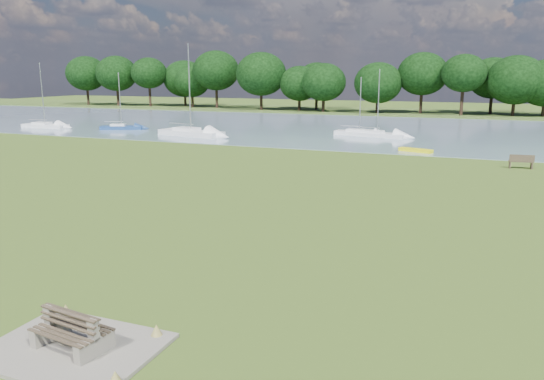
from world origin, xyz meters
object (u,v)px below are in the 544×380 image
at_px(riverbank_bench, 521,162).
at_px(sailboat_5, 45,124).
at_px(bench_pair, 72,332).
at_px(sailboat_4, 376,133).
at_px(sailboat_1, 121,126).
at_px(sailboat_0, 190,131).
at_px(sailboat_2, 359,132).
at_px(kayak, 416,150).

height_order(riverbank_bench, sailboat_5, sailboat_5).
bearing_deg(bench_pair, sailboat_4, 99.53).
xyz_separation_m(riverbank_bench, sailboat_1, (-43.90, 11.44, -0.07)).
bearing_deg(sailboat_0, sailboat_2, 34.83).
height_order(sailboat_0, sailboat_1, sailboat_0).
xyz_separation_m(sailboat_2, sailboat_5, (-38.74, -6.33, 0.00)).
relative_size(sailboat_0, sailboat_1, 1.45).
relative_size(riverbank_bench, sailboat_0, 0.18).
relative_size(sailboat_1, sailboat_5, 0.85).
bearing_deg(riverbank_bench, sailboat_4, 124.59).
height_order(sailboat_0, sailboat_4, sailboat_0).
bearing_deg(sailboat_4, bench_pair, -75.72).
xyz_separation_m(riverbank_bench, kayak, (-8.09, 5.45, -0.32)).
bearing_deg(riverbank_bench, sailboat_2, 127.82).
relative_size(sailboat_1, sailboat_4, 0.95).
height_order(kayak, sailboat_1, sailboat_1).
relative_size(sailboat_4, sailboat_5, 0.89).
bearing_deg(sailboat_0, sailboat_1, 178.99).
bearing_deg(riverbank_bench, bench_pair, -116.33).
bearing_deg(sailboat_5, sailboat_2, 6.61).
bearing_deg(sailboat_0, kayak, 4.23).
distance_m(bench_pair, kayak, 38.19).
bearing_deg(bench_pair, sailboat_5, 142.72).
distance_m(sailboat_1, sailboat_5, 10.51).
xyz_separation_m(bench_pair, sailboat_0, (-20.80, 41.39, 0.06)).
xyz_separation_m(sailboat_2, sailboat_4, (2.04, -0.44, -0.02)).
bearing_deg(riverbank_bench, kayak, 139.80).
relative_size(kayak, sailboat_1, 0.44).
height_order(bench_pair, riverbank_bench, bench_pair).
bearing_deg(kayak, bench_pair, -77.22).
relative_size(riverbank_bench, sailboat_5, 0.22).
relative_size(sailboat_0, sailboat_5, 1.22).
height_order(riverbank_bench, sailboat_1, sailboat_1).
height_order(bench_pair, sailboat_0, sailboat_0).
distance_m(bench_pair, sailboat_1, 54.41).
xyz_separation_m(sailboat_4, sailboat_5, (-40.79, -5.89, 0.02)).
bearing_deg(sailboat_1, kayak, -33.25).
bearing_deg(sailboat_1, sailboat_0, -36.84).
bearing_deg(sailboat_0, riverbank_bench, -3.05).
height_order(sailboat_0, sailboat_2, sailboat_0).
bearing_deg(riverbank_bench, sailboat_1, 159.12).
distance_m(sailboat_0, sailboat_5, 21.60).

